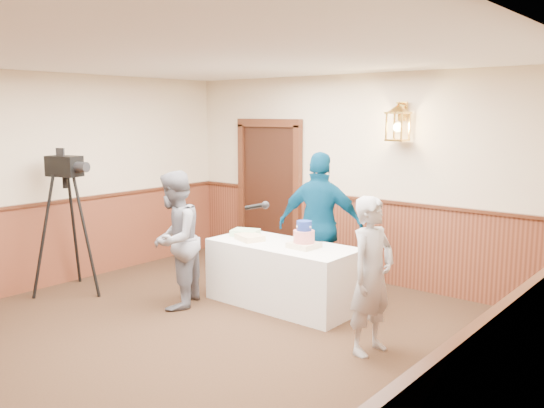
% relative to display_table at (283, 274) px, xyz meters
% --- Properties ---
extents(ground, '(7.00, 7.00, 0.00)m').
position_rel_display_table_xyz_m(ground, '(0.12, -1.90, -0.38)').
color(ground, '#322013').
rests_on(ground, ground).
extents(room_shell, '(6.02, 7.02, 2.81)m').
position_rel_display_table_xyz_m(room_shell, '(0.06, -1.45, 1.15)').
color(room_shell, beige).
rests_on(room_shell, ground).
extents(display_table, '(1.80, 0.80, 0.75)m').
position_rel_display_table_xyz_m(display_table, '(0.00, 0.00, 0.00)').
color(display_table, white).
rests_on(display_table, ground).
extents(tiered_cake, '(0.32, 0.32, 0.31)m').
position_rel_display_table_xyz_m(tiered_cake, '(0.31, -0.01, 0.50)').
color(tiered_cake, beige).
rests_on(tiered_cake, display_table).
extents(sheet_cake_yellow, '(0.40, 0.35, 0.07)m').
position_rel_display_table_xyz_m(sheet_cake_yellow, '(-0.43, -0.10, 0.41)').
color(sheet_cake_yellow, '#FFD998').
rests_on(sheet_cake_yellow, display_table).
extents(sheet_cake_green, '(0.39, 0.35, 0.08)m').
position_rel_display_table_xyz_m(sheet_cake_green, '(-0.65, 0.06, 0.41)').
color(sheet_cake_green, '#A6E19F').
rests_on(sheet_cake_green, display_table).
extents(interviewer, '(1.56, 0.98, 1.62)m').
position_rel_display_table_xyz_m(interviewer, '(-0.94, -0.85, 0.43)').
color(interviewer, slate).
rests_on(interviewer, ground).
extents(baker, '(0.43, 0.59, 1.51)m').
position_rel_display_table_xyz_m(baker, '(1.50, -0.54, 0.38)').
color(baker, '#A2A3A9').
rests_on(baker, ground).
extents(assistant_p, '(1.15, 0.78, 1.81)m').
position_rel_display_table_xyz_m(assistant_p, '(0.18, 0.53, 0.53)').
color(assistant_p, navy).
rests_on(assistant_p, ground).
extents(tv_camera_rig, '(0.69, 0.64, 1.75)m').
position_rel_display_table_xyz_m(tv_camera_rig, '(-2.41, -1.34, 0.41)').
color(tv_camera_rig, black).
rests_on(tv_camera_rig, ground).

